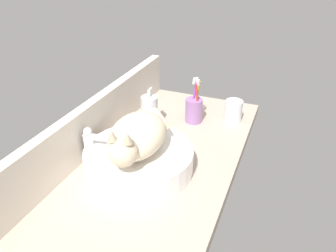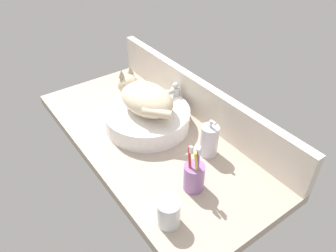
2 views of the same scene
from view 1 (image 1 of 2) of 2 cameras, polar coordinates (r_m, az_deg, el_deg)
ground_plane at (r=113.78cm, az=-1.97°, el=-6.67°), size 111.50×52.33×4.00cm
backsplash_panel at (r=118.50cm, az=-12.92°, el=0.27°), size 111.50×3.60×17.39cm
sink_basin at (r=106.45cm, az=-5.06°, el=-5.81°), size 34.97×34.97×7.64cm
cat at (r=100.08cm, az=-5.52°, el=-1.80°), size 32.39×19.75×14.00cm
faucet at (r=109.53cm, az=-12.98°, el=-3.22°), size 4.59×11.84×13.60cm
soap_dispenser at (r=129.84cm, az=-3.22°, el=2.60°), size 6.61×6.61×15.83cm
toothbrush_cup at (r=133.58cm, az=4.54°, el=2.91°), size 6.99×6.99×18.71cm
water_glass at (r=136.87cm, az=11.30°, el=2.38°), size 7.09×7.09×8.98cm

